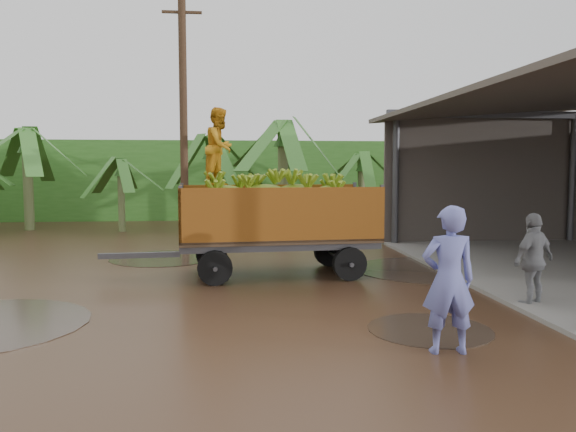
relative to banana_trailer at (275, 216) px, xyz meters
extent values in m
plane|color=black|center=(-1.27, -1.30, -1.31)|extent=(100.00, 100.00, 0.00)
cube|color=#383330|center=(9.73, 4.60, 0.69)|extent=(12.00, 0.12, 4.00)
cube|color=#2D661E|center=(-3.27, 14.70, 0.49)|extent=(22.00, 3.00, 3.60)
cube|color=#47474C|center=(-2.91, -0.21, -0.79)|extent=(1.69, 0.23, 0.11)
imported|color=orange|center=(-1.18, -0.06, 1.50)|extent=(0.96, 1.02, 1.68)
imported|color=#656AB9|center=(1.77, -5.48, -0.36)|extent=(0.72, 0.49, 1.90)
imported|color=gray|center=(4.13, -3.33, -0.51)|extent=(1.02, 0.76, 1.61)
cylinder|color=#47301E|center=(-2.39, 5.41, 2.51)|extent=(0.24, 0.24, 7.64)
cube|color=#47301E|center=(-2.39, 5.41, 5.75)|extent=(1.20, 0.08, 0.08)
camera|label=1|loc=(-0.97, -12.25, 1.05)|focal=35.00mm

